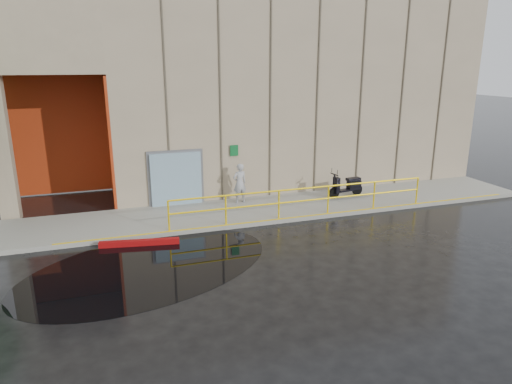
% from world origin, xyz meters
% --- Properties ---
extents(ground, '(120.00, 120.00, 0.00)m').
position_xyz_m(ground, '(0.00, 0.00, 0.00)').
color(ground, black).
rests_on(ground, ground).
extents(sidewalk, '(20.00, 3.00, 0.15)m').
position_xyz_m(sidewalk, '(4.00, 4.50, 0.07)').
color(sidewalk, gray).
rests_on(sidewalk, ground).
extents(building, '(20.00, 10.17, 8.00)m').
position_xyz_m(building, '(5.10, 10.98, 4.21)').
color(building, gray).
rests_on(building, ground).
extents(guardrail, '(9.56, 0.06, 1.03)m').
position_xyz_m(guardrail, '(4.25, 3.15, 0.68)').
color(guardrail, yellow).
rests_on(guardrail, sidewalk).
extents(person, '(0.62, 0.47, 1.54)m').
position_xyz_m(person, '(2.55, 5.39, 0.92)').
color(person, '#9C9CA0').
rests_on(person, sidewalk).
extents(scooter, '(1.59, 0.66, 1.21)m').
position_xyz_m(scooter, '(6.86, 4.78, 0.84)').
color(scooter, black).
rests_on(scooter, sidewalk).
extents(red_curb, '(2.40, 0.58, 0.18)m').
position_xyz_m(red_curb, '(-1.50, 2.53, 0.09)').
color(red_curb, maroon).
rests_on(red_curb, ground).
extents(puddle, '(8.37, 6.79, 0.01)m').
position_xyz_m(puddle, '(-1.38, 0.92, 0.00)').
color(puddle, black).
rests_on(puddle, ground).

